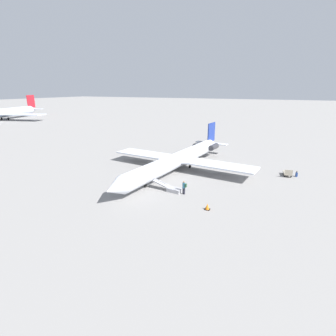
% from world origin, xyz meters
% --- Properties ---
extents(ground_plane, '(600.00, 600.00, 0.00)m').
position_xyz_m(ground_plane, '(0.00, 0.00, 0.00)').
color(ground_plane, gray).
extents(airplane_main, '(31.97, 24.65, 6.18)m').
position_xyz_m(airplane_main, '(-0.91, 0.09, 1.84)').
color(airplane_main, silver).
rests_on(airplane_main, ground).
extents(boarding_stairs, '(1.37, 4.09, 1.59)m').
position_xyz_m(boarding_stairs, '(8.19, 2.96, 0.36)').
color(boarding_stairs, '#99999E').
rests_on(boarding_stairs, ground).
extents(passenger, '(0.36, 0.55, 1.74)m').
position_xyz_m(passenger, '(8.41, 4.76, 1.00)').
color(passenger, '#23232D').
rests_on(passenger, ground).
extents(luggage_cart, '(2.34, 1.43, 1.22)m').
position_xyz_m(luggage_cart, '(-5.04, 16.11, 0.46)').
color(luggage_cart, '#9E937F').
rests_on(luggage_cart, ground).
extents(suitcase, '(0.41, 0.33, 0.88)m').
position_xyz_m(suitcase, '(-5.27, 17.35, 0.33)').
color(suitcase, navy).
rests_on(suitcase, ground).
extents(traffic_cone_near_stairs, '(0.61, 0.61, 0.67)m').
position_xyz_m(traffic_cone_near_stairs, '(11.28, 8.71, 0.31)').
color(traffic_cone_near_stairs, black).
rests_on(traffic_cone_near_stairs, ground).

